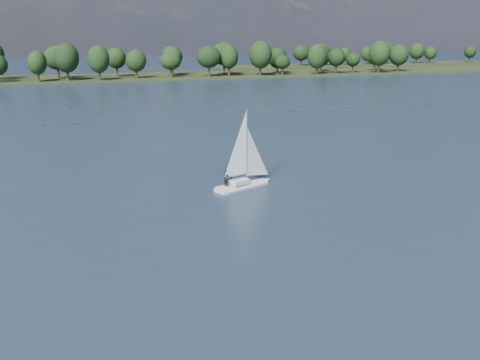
# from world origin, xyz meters

# --- Properties ---
(ground) EXTENTS (700.00, 700.00, 0.00)m
(ground) POSITION_xyz_m (0.00, 100.00, 0.00)
(ground) COLOR #233342
(ground) RESTS_ON ground
(far_shore) EXTENTS (660.00, 40.00, 1.50)m
(far_shore) POSITION_xyz_m (0.00, 212.00, 0.00)
(far_shore) COLOR black
(far_shore) RESTS_ON ground
(far_shore_back) EXTENTS (220.00, 30.00, 1.40)m
(far_shore_back) POSITION_xyz_m (160.00, 260.00, 0.00)
(far_shore_back) COLOR black
(far_shore_back) RESTS_ON ground
(sailboat) EXTENTS (7.81, 4.98, 10.00)m
(sailboat) POSITION_xyz_m (-11.38, 40.36, 2.79)
(sailboat) COLOR silver
(sailboat) RESTS_ON ground
(treeline) EXTENTS (562.35, 73.97, 17.92)m
(treeline) POSITION_xyz_m (-15.43, 208.38, 8.08)
(treeline) COLOR black
(treeline) RESTS_ON ground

